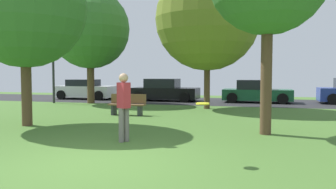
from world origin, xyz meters
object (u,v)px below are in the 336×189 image
(frisbee_disc, at_px, (203,104))
(parked_car_white, at_px, (86,90))
(parked_car_black, at_px, (165,91))
(street_lamp_post, at_px, (53,66))
(oak_tree_left, at_px, (207,19))
(oak_tree_center, at_px, (24,7))
(parked_car_green, at_px, (256,92))
(person_catcher, at_px, (124,104))
(park_bench, at_px, (127,104))
(maple_tree_near, at_px, (90,29))

(frisbee_disc, distance_m, parked_car_white, 18.57)
(parked_car_black, distance_m, street_lamp_post, 7.12)
(parked_car_white, xyz_separation_m, parked_car_black, (5.81, -0.04, 0.02))
(oak_tree_left, distance_m, parked_car_black, 6.78)
(oak_tree_center, height_order, parked_car_white, oak_tree_center)
(parked_car_green, relative_size, street_lamp_post, 0.92)
(person_catcher, bearing_deg, park_bench, 144.35)
(frisbee_disc, bearing_deg, park_bench, 122.74)
(oak_tree_left, distance_m, park_bench, 6.16)
(maple_tree_near, height_order, park_bench, maple_tree_near)
(maple_tree_near, bearing_deg, street_lamp_post, -168.57)
(frisbee_disc, height_order, park_bench, frisbee_disc)
(parked_car_black, xyz_separation_m, park_bench, (0.64, -7.97, -0.20))
(oak_tree_center, distance_m, maple_tree_near, 9.03)
(oak_tree_left, bearing_deg, parked_car_black, 128.90)
(person_catcher, height_order, frisbee_disc, person_catcher)
(oak_tree_left, height_order, parked_car_white, oak_tree_left)
(parked_car_white, distance_m, street_lamp_post, 3.84)
(park_bench, height_order, street_lamp_post, street_lamp_post)
(person_catcher, relative_size, park_bench, 1.12)
(oak_tree_left, height_order, parked_car_black, oak_tree_left)
(parked_car_white, bearing_deg, oak_tree_left, -25.13)
(maple_tree_near, height_order, street_lamp_post, maple_tree_near)
(maple_tree_near, relative_size, park_bench, 4.25)
(oak_tree_left, distance_m, parked_car_white, 10.98)
(frisbee_disc, xyz_separation_m, parked_car_white, (-10.94, 14.99, -0.54))
(frisbee_disc, distance_m, park_bench, 8.33)
(oak_tree_center, xyz_separation_m, park_bench, (2.15, 3.74, -3.57))
(oak_tree_center, height_order, street_lamp_post, oak_tree_center)
(parked_car_black, height_order, parked_car_green, parked_car_black)
(oak_tree_left, relative_size, person_catcher, 4.00)
(oak_tree_left, height_order, maple_tree_near, oak_tree_left)
(parked_car_white, relative_size, street_lamp_post, 0.90)
(oak_tree_left, height_order, parked_car_green, oak_tree_left)
(parked_car_white, bearing_deg, oak_tree_center, -69.89)
(parked_car_white, xyz_separation_m, parked_car_green, (11.63, 0.26, -0.01))
(maple_tree_near, relative_size, parked_car_green, 1.64)
(maple_tree_near, xyz_separation_m, parked_car_black, (3.77, 2.99, -3.77))
(street_lamp_post, bearing_deg, person_catcher, -48.60)
(frisbee_disc, xyz_separation_m, parked_car_black, (-5.14, 14.96, -0.52))
(oak_tree_left, xyz_separation_m, parked_car_green, (2.33, 4.62, -3.90))
(maple_tree_near, bearing_deg, park_bench, -48.49)
(oak_tree_center, xyz_separation_m, street_lamp_post, (-4.52, 8.28, -1.78))
(person_catcher, height_order, parked_car_white, person_catcher)
(parked_car_black, bearing_deg, parked_car_green, 2.95)
(parked_car_white, bearing_deg, maple_tree_near, -55.98)
(person_catcher, distance_m, frisbee_disc, 2.79)
(oak_tree_center, distance_m, parked_car_green, 14.48)
(parked_car_green, distance_m, street_lamp_post, 12.53)
(street_lamp_post, bearing_deg, parked_car_white, 86.50)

